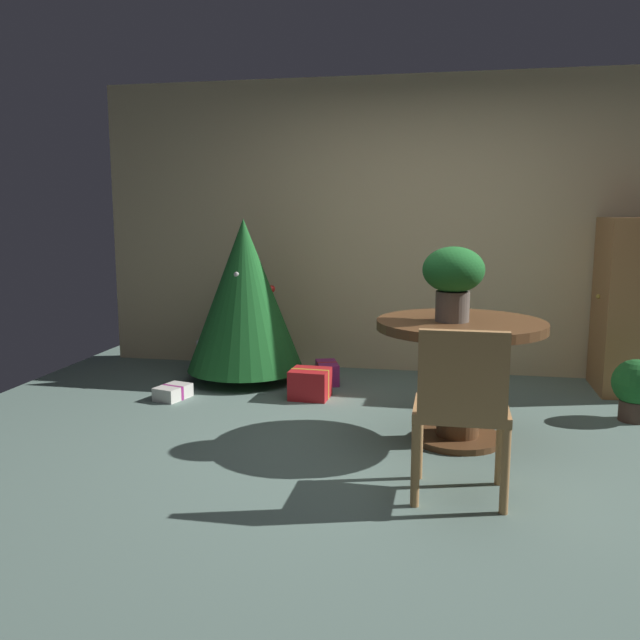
{
  "coord_description": "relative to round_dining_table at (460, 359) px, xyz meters",
  "views": [
    {
      "loc": [
        0.21,
        -3.84,
        1.44
      ],
      "look_at": [
        -0.59,
        0.18,
        0.77
      ],
      "focal_mm": 37.52,
      "sensor_mm": 36.0,
      "label": 1
    }
  ],
  "objects": [
    {
      "name": "flower_vase",
      "position": [
        -0.05,
        -0.04,
        0.52
      ],
      "size": [
        0.37,
        0.37,
        0.46
      ],
      "color": "#665B51",
      "rests_on": "round_dining_table"
    },
    {
      "name": "gift_box_red",
      "position": [
        -1.12,
        0.78,
        -0.42
      ],
      "size": [
        0.31,
        0.28,
        0.23
      ],
      "color": "red",
      "rests_on": "ground_plane"
    },
    {
      "name": "back_wall_panel",
      "position": [
        -0.28,
        1.9,
        0.77
      ],
      "size": [
        6.0,
        0.1,
        2.6
      ],
      "primitive_type": "cube",
      "color": "beige",
      "rests_on": "ground_plane"
    },
    {
      "name": "ground_plane",
      "position": [
        -0.28,
        -0.3,
        -0.53
      ],
      "size": [
        6.6,
        6.6,
        0.0
      ],
      "primitive_type": "plane",
      "color": "slate"
    },
    {
      "name": "round_dining_table",
      "position": [
        0.0,
        0.0,
        0.0
      ],
      "size": [
        1.04,
        1.04,
        0.77
      ],
      "color": "brown",
      "rests_on": "ground_plane"
    },
    {
      "name": "holiday_tree",
      "position": [
        -1.78,
        1.23,
        0.21
      ],
      "size": [
        0.99,
        0.99,
        1.38
      ],
      "color": "brown",
      "rests_on": "ground_plane"
    },
    {
      "name": "wooden_chair_near",
      "position": [
        0.0,
        -0.9,
        -0.02
      ],
      "size": [
        0.47,
        0.4,
        0.89
      ],
      "color": "#B27F4C",
      "rests_on": "ground_plane"
    },
    {
      "name": "wooden_cabinet",
      "position": [
        1.34,
        1.49,
        0.16
      ],
      "size": [
        0.5,
        0.63,
        1.39
      ],
      "color": "#9E6B3D",
      "rests_on": "ground_plane"
    },
    {
      "name": "gift_box_purple",
      "position": [
        -1.07,
        1.26,
        -0.44
      ],
      "size": [
        0.25,
        0.34,
        0.18
      ],
      "color": "#9E287A",
      "rests_on": "ground_plane"
    },
    {
      "name": "potted_plant",
      "position": [
        1.21,
        0.65,
        -0.29
      ],
      "size": [
        0.32,
        0.32,
        0.43
      ],
      "color": "#4C382D",
      "rests_on": "ground_plane"
    },
    {
      "name": "gift_box_cream",
      "position": [
        -2.16,
        0.55,
        -0.48
      ],
      "size": [
        0.25,
        0.31,
        0.11
      ],
      "color": "silver",
      "rests_on": "ground_plane"
    }
  ]
}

